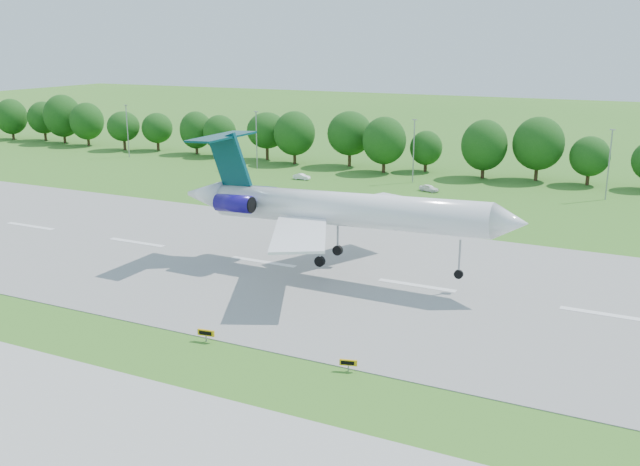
{
  "coord_description": "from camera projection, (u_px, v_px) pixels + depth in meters",
  "views": [
    {
      "loc": [
        23.44,
        -47.87,
        26.9
      ],
      "look_at": [
        -8.73,
        18.0,
        6.88
      ],
      "focal_mm": 40.0,
      "sensor_mm": 36.0,
      "label": 1
    }
  ],
  "objects": [
    {
      "name": "runway",
      "position": [
        417.0,
        286.0,
        80.17
      ],
      "size": [
        400.0,
        45.0,
        0.08
      ],
      "primitive_type": "cube",
      "color": "gray",
      "rests_on": "ground"
    },
    {
      "name": "light_poles",
      "position": [
        506.0,
        156.0,
        128.98
      ],
      "size": [
        175.9,
        0.25,
        12.19
      ],
      "color": "gray",
      "rests_on": "ground"
    },
    {
      "name": "taxi_sign_left",
      "position": [
        348.0,
        363.0,
        59.43
      ],
      "size": [
        1.48,
        0.55,
        1.05
      ],
      "rotation": [
        0.0,
        0.0,
        0.27
      ],
      "color": "gray",
      "rests_on": "ground"
    },
    {
      "name": "tree_line",
      "position": [
        530.0,
        151.0,
        136.63
      ],
      "size": [
        288.4,
        8.4,
        10.4
      ],
      "color": "#382314",
      "rests_on": "ground"
    },
    {
      "name": "taxi_sign_centre",
      "position": [
        206.0,
        333.0,
        65.25
      ],
      "size": [
        1.67,
        0.41,
        1.17
      ],
      "rotation": [
        0.0,
        0.0,
        0.13
      ],
      "color": "gray",
      "rests_on": "ground"
    },
    {
      "name": "service_vehicle_b",
      "position": [
        429.0,
        188.0,
        129.69
      ],
      "size": [
        3.99,
        2.56,
        1.27
      ],
      "primitive_type": "imported",
      "rotation": [
        0.0,
        0.0,
        1.26
      ],
      "color": "white",
      "rests_on": "ground"
    },
    {
      "name": "service_vehicle_a",
      "position": [
        302.0,
        177.0,
        140.81
      ],
      "size": [
        3.46,
        1.27,
        1.13
      ],
      "primitive_type": "imported",
      "rotation": [
        0.0,
        0.0,
        1.55
      ],
      "color": "white",
      "rests_on": "ground"
    },
    {
      "name": "ground",
      "position": [
        319.0,
        378.0,
        58.51
      ],
      "size": [
        600.0,
        600.0,
        0.0
      ],
      "primitive_type": "plane",
      "color": "#2F6B1C",
      "rests_on": "ground"
    },
    {
      "name": "airliner",
      "position": [
        330.0,
        207.0,
        82.64
      ],
      "size": [
        42.62,
        31.2,
        14.46
      ],
      "rotation": [
        0.0,
        -0.03,
        -0.0
      ],
      "color": "white",
      "rests_on": "ground"
    }
  ]
}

